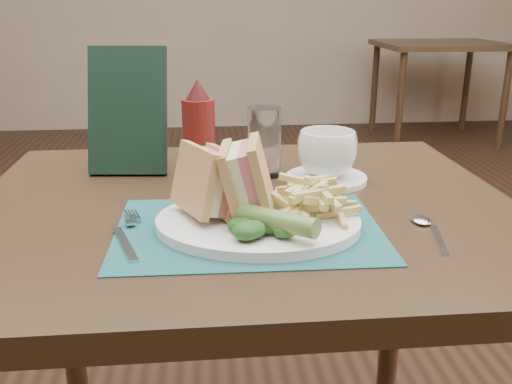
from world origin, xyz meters
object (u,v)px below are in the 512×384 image
Objects in this scene: check_presenter at (128,111)px; table_bg_right at (436,92)px; placemat at (249,229)px; ketchup_bottle at (199,131)px; coffee_cup at (327,154)px; plate at (258,223)px; saucer at (326,179)px; sandwich_half_b at (233,177)px; sandwich_half_a at (195,183)px; drinking_glass at (264,142)px.

table_bg_right is at bearing 63.67° from check_presenter.
placemat is 2.07× the size of ketchup_bottle.
check_presenter is at bearing 163.80° from coffee_cup.
coffee_cup is (0.15, 0.22, 0.04)m from plate.
saucer is 0.81× the size of ketchup_bottle.
sandwich_half_b is (-0.02, 0.02, 0.07)m from placemat.
ketchup_bottle reaches higher than sandwich_half_b.
saucer is 1.39× the size of coffee_cup.
table_bg_right is at bearing 35.99° from sandwich_half_a.
coffee_cup reaches higher than plate.
plate is at bearing -34.61° from sandwich_half_a.
drinking_glass is at bearing -117.70° from table_bg_right.
drinking_glass is 0.70× the size of ketchup_bottle.
plate is 2.78× the size of coffee_cup.
placemat is at bearing -52.67° from check_presenter.
sandwich_half_b reaches higher than coffee_cup.
sandwich_half_a is 0.06m from sandwich_half_b.
coffee_cup is at bearing 63.85° from plate.
sandwich_half_a reaches higher than plate.
sandwich_half_a is 0.24m from ketchup_bottle.
table_bg_right is 3.65m from drinking_glass.
coffee_cup is 0.44× the size of check_presenter.
sandwich_half_b is 0.61× the size of ketchup_bottle.
check_presenter reaches higher than table_bg_right.
sandwich_half_b is at bearing -106.76° from drinking_glass.
plate is 1.61× the size of ketchup_bottle.
placemat is at bearing -126.58° from coffee_cup.
ketchup_bottle is (-0.23, 0.03, 0.04)m from coffee_cup.
saucer is at bearing 13.94° from sandwich_half_a.
check_presenter is (-0.18, 0.30, 0.04)m from sandwich_half_b.
ketchup_bottle is 0.15m from check_presenter.
coffee_cup is 0.83× the size of drinking_glass.
placemat is at bearing -38.26° from sandwich_half_a.
table_bg_right is 3.72m from ketchup_bottle.
table_bg_right is 3.93m from sandwich_half_a.
sandwich_half_b is at bearing -77.89° from ketchup_bottle.
sandwich_half_a reaches higher than table_bg_right.
saucer is 0.40m from check_presenter.
saucer is 0.05m from coffee_cup.
check_presenter reaches higher than placemat.
sandwich_half_a is 0.31m from coffee_cup.
plate is 0.27m from drinking_glass.
check_presenter reaches higher than coffee_cup.
drinking_glass reaches higher than sandwich_half_a.
drinking_glass is (-0.11, 0.05, 0.06)m from saucer.
drinking_glass is at bearing 80.77° from sandwich_half_b.
check_presenter is at bearing 167.27° from drinking_glass.
check_presenter is (-0.13, 0.31, 0.05)m from sandwich_half_a.
saucer is at bearing 63.85° from plate.
placemat is 3.41× the size of sandwich_half_b.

